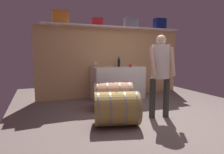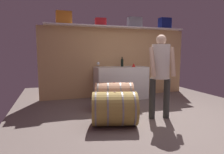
% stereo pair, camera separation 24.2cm
% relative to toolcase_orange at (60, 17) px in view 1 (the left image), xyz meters
% --- Properties ---
extents(ground_plane, '(5.71, 8.06, 0.02)m').
position_rel_toolcase_orange_xyz_m(ground_plane, '(1.55, -1.67, -2.24)').
color(ground_plane, '#6D5E58').
extents(back_wall_panel, '(4.51, 0.10, 2.03)m').
position_rel_toolcase_orange_xyz_m(back_wall_panel, '(1.55, 0.15, -1.21)').
color(back_wall_panel, tan).
rests_on(back_wall_panel, ground).
extents(high_shelf_board, '(4.15, 0.40, 0.03)m').
position_rel_toolcase_orange_xyz_m(high_shelf_board, '(1.55, 0.00, -0.18)').
color(high_shelf_board, white).
rests_on(high_shelf_board, back_wall_panel).
extents(toolcase_orange, '(0.41, 0.23, 0.33)m').
position_rel_toolcase_orange_xyz_m(toolcase_orange, '(0.00, 0.00, 0.00)').
color(toolcase_orange, orange).
rests_on(toolcase_orange, high_shelf_board).
extents(toolcase_red, '(0.31, 0.21, 0.21)m').
position_rel_toolcase_orange_xyz_m(toolcase_red, '(1.00, 0.00, -0.06)').
color(toolcase_red, red).
rests_on(toolcase_red, high_shelf_board).
extents(toolcase_grey, '(0.42, 0.23, 0.29)m').
position_rel_toolcase_orange_xyz_m(toolcase_grey, '(2.05, 0.00, -0.02)').
color(toolcase_grey, gray).
rests_on(toolcase_grey, high_shelf_board).
extents(toolcase_navy, '(0.36, 0.24, 0.33)m').
position_rel_toolcase_orange_xyz_m(toolcase_navy, '(3.08, 0.00, -0.00)').
color(toolcase_navy, navy).
rests_on(toolcase_navy, high_shelf_board).
extents(work_cabinet, '(1.47, 0.66, 0.92)m').
position_rel_toolcase_orange_xyz_m(work_cabinet, '(1.53, -0.24, -1.77)').
color(work_cabinet, white).
rests_on(work_cabinet, ground).
extents(wine_bottle_dark, '(0.08, 0.08, 0.28)m').
position_rel_toolcase_orange_xyz_m(wine_bottle_dark, '(1.59, -0.16, -1.19)').
color(wine_bottle_dark, black).
rests_on(wine_bottle_dark, work_cabinet).
extents(wine_glass, '(0.09, 0.09, 0.14)m').
position_rel_toolcase_orange_xyz_m(wine_glass, '(0.91, -0.04, -1.22)').
color(wine_glass, white).
rests_on(wine_glass, work_cabinet).
extents(red_funnel, '(0.11, 0.11, 0.10)m').
position_rel_toolcase_orange_xyz_m(red_funnel, '(1.85, -0.40, -1.26)').
color(red_funnel, red).
rests_on(red_funnel, work_cabinet).
extents(wine_barrel_near, '(0.92, 0.79, 0.62)m').
position_rel_toolcase_orange_xyz_m(wine_barrel_near, '(0.68, -2.19, -1.92)').
color(wine_barrel_near, olive).
rests_on(wine_barrel_near, ground).
extents(wine_barrel_far, '(1.00, 0.84, 0.64)m').
position_rel_toolcase_orange_xyz_m(wine_barrel_far, '(0.98, -1.25, -1.91)').
color(wine_barrel_far, tan).
rests_on(wine_barrel_far, ground).
extents(winemaker_pouring, '(0.52, 0.43, 1.65)m').
position_rel_toolcase_orange_xyz_m(winemaker_pouring, '(1.65, -2.10, -1.22)').
color(winemaker_pouring, '#333432').
rests_on(winemaker_pouring, ground).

